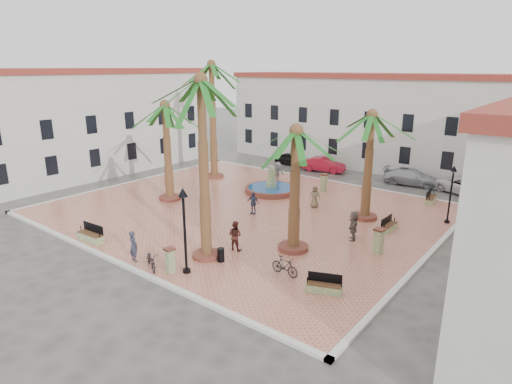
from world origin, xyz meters
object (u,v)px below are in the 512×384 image
(palm_nw, at_px, (212,76))
(palm_s, at_px, (201,99))
(fountain, at_px, (272,188))
(palm_ne, at_px, (371,128))
(cyclist_a, at_px, (133,246))
(pedestrian_north, at_px, (278,172))
(car_silver, at_px, (412,177))
(bench_ne, at_px, (431,199))
(pedestrian_fountain_b, at_px, (253,203))
(cyclist_b, at_px, (235,235))
(car_black, at_px, (292,159))
(bench_e, at_px, (389,227))
(car_red, at_px, (324,165))
(lamppost_s, at_px, (184,216))
(lamppost_e, at_px, (452,184))
(bollard_se, at_px, (170,260))
(litter_bin, at_px, (221,255))
(palm_sw, at_px, (165,117))
(bicycle_b, at_px, (285,266))
(bollard_n, at_px, (324,182))
(pedestrian_east, at_px, (353,226))
(bench_s, at_px, (91,236))
(bicycle_a, at_px, (151,260))
(bollard_e, at_px, (379,241))
(pedestrian_fountain_a, at_px, (315,197))
(bench_se, at_px, (324,287))
(car_white, at_px, (468,187))
(palm_e, at_px, (296,147))

(palm_nw, height_order, palm_s, palm_nw)
(fountain, relative_size, palm_ne, 0.59)
(cyclist_a, bearing_deg, pedestrian_north, -71.74)
(fountain, xyz_separation_m, car_silver, (8.15, 9.96, 0.26))
(bench_ne, height_order, pedestrian_fountain_b, pedestrian_fountain_b)
(cyclist_b, xyz_separation_m, car_black, (-9.96, 20.72, -0.36))
(bench_e, xyz_separation_m, car_red, (-11.51, 11.98, 0.31))
(lamppost_s, xyz_separation_m, lamppost_e, (8.29, 15.64, -0.36))
(fountain, bearing_deg, bollard_se, -72.88)
(litter_bin, bearing_deg, palm_ne, 74.32)
(palm_nw, bearing_deg, cyclist_b, -42.38)
(palm_sw, relative_size, pedestrian_north, 4.21)
(bollard_se, height_order, litter_bin, bollard_se)
(lamppost_e, height_order, bicycle_b, lamppost_e)
(palm_ne, xyz_separation_m, lamppost_e, (4.68, 2.57, -3.52))
(pedestrian_fountain_b, bearing_deg, car_silver, 62.30)
(bollard_n, distance_m, pedestrian_east, 10.42)
(bench_s, distance_m, car_black, 25.19)
(litter_bin, height_order, car_red, car_red)
(pedestrian_north, bearing_deg, car_silver, -31.58)
(cyclist_b, bearing_deg, palm_ne, -119.33)
(palm_ne, bearing_deg, bicycle_b, -87.60)
(bench_ne, height_order, bicycle_a, bench_ne)
(palm_s, xyz_separation_m, bollard_e, (7.13, 6.20, -7.67))
(palm_s, xyz_separation_m, lamppost_e, (8.78, 13.71, -5.79))
(bollard_n, height_order, pedestrian_north, pedestrian_north)
(fountain, relative_size, pedestrian_fountain_a, 2.63)
(bench_se, distance_m, pedestrian_north, 19.76)
(bench_s, relative_size, car_white, 0.40)
(pedestrian_east, relative_size, car_black, 0.48)
(bench_e, distance_m, pedestrian_north, 13.63)
(palm_e, bearing_deg, car_red, 114.75)
(bicycle_b, distance_m, pedestrian_north, 18.02)
(car_white, bearing_deg, car_silver, 105.55)
(lamppost_e, xyz_separation_m, bicycle_a, (-10.03, -16.46, -2.17))
(bicycle_b, xyz_separation_m, pedestrian_east, (0.62, 6.27, 0.41))
(pedestrian_fountain_a, height_order, pedestrian_east, pedestrian_east)
(pedestrian_fountain_b, relative_size, car_black, 0.43)
(palm_sw, xyz_separation_m, bollard_e, (16.87, 0.39, -5.61))
(litter_bin, bearing_deg, pedestrian_east, 59.61)
(cyclist_a, distance_m, car_black, 26.06)
(palm_sw, relative_size, lamppost_e, 1.96)
(litter_bin, distance_m, pedestrian_fountain_b, 7.90)
(bollard_se, xyz_separation_m, car_red, (-5.10, 24.36, -0.13))
(bollard_e, xyz_separation_m, litter_bin, (-6.14, -6.14, -0.39))
(lamppost_s, bearing_deg, car_silver, 83.00)
(lamppost_s, bearing_deg, lamppost_e, 62.08)
(bench_se, bearing_deg, bench_s, 170.56)
(fountain, bearing_deg, bench_se, -45.35)
(lamppost_e, height_order, cyclist_a, lamppost_e)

